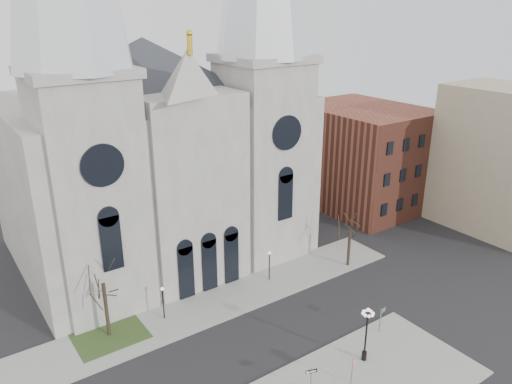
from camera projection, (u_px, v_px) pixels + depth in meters
ground at (294, 363)px, 40.32m from camera, size 160.00×160.00×0.00m
sidewalk_near at (366, 383)px, 38.08m from camera, size 18.00×10.00×0.14m
sidewalk_far at (223, 300)px, 48.71m from camera, size 40.00×6.00×0.14m
grass_patch at (110, 335)px, 43.54m from camera, size 6.00×5.00×0.18m
cathedral at (158, 95)px, 51.31m from camera, size 33.00×26.66×54.00m
bg_building_brick at (361, 156)px, 70.86m from camera, size 14.00×18.00×14.00m
bg_building_tan at (502, 160)px, 62.22m from camera, size 10.00×14.00×18.00m
tree_left at (103, 280)px, 41.61m from camera, size 3.20×3.20×7.50m
tree_right at (350, 229)px, 53.72m from camera, size 3.20×3.20×6.00m
ped_lamp_left at (163, 298)px, 45.06m from camera, size 0.32×0.32×3.26m
ped_lamp_right at (269, 261)px, 51.53m from camera, size 0.32×0.32×3.26m
stop_sign at (352, 365)px, 37.34m from camera, size 0.84×0.16×2.34m
globe_lamp at (367, 328)px, 39.41m from camera, size 1.20×1.20×4.88m
one_way_sign at (311, 376)px, 36.69m from camera, size 0.87×0.33×2.06m
street_name_sign at (381, 318)px, 43.48m from camera, size 0.75×0.18×2.35m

